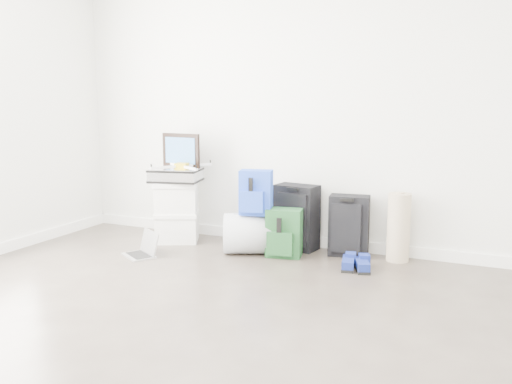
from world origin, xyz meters
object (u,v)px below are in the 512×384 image
at_px(briefcase, 176,175).
at_px(duffel_bag, 257,234).
at_px(boxes_stack, 177,212).
at_px(large_suitcase, 296,217).
at_px(carry_on, 349,226).
at_px(laptop, 143,250).

distance_m(briefcase, duffel_bag, 0.99).
relative_size(boxes_stack, large_suitcase, 0.98).
relative_size(boxes_stack, carry_on, 1.09).
bearing_deg(carry_on, boxes_stack, 178.89).
bearing_deg(duffel_bag, boxes_stack, 152.32).
xyz_separation_m(briefcase, laptop, (-0.01, -0.55, -0.59)).
bearing_deg(laptop, briefcase, 121.02).
distance_m(briefcase, laptop, 0.80).
height_order(boxes_stack, laptop, boxes_stack).
xyz_separation_m(boxes_stack, briefcase, (0.00, 0.00, 0.35)).
height_order(duffel_bag, carry_on, carry_on).
height_order(boxes_stack, carry_on, boxes_stack).
xyz_separation_m(briefcase, duffel_bag, (0.87, -0.06, -0.46)).
xyz_separation_m(boxes_stack, duffel_bag, (0.87, -0.06, -0.11)).
distance_m(boxes_stack, briefcase, 0.35).
height_order(large_suitcase, laptop, large_suitcase).
bearing_deg(carry_on, laptop, -163.51).
height_order(boxes_stack, large_suitcase, large_suitcase).
bearing_deg(laptop, carry_on, 56.00).
distance_m(boxes_stack, large_suitcase, 1.15).
xyz_separation_m(boxes_stack, carry_on, (1.62, 0.19, -0.02)).
bearing_deg(boxes_stack, laptop, -115.60).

